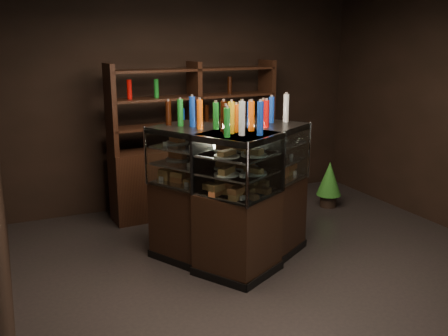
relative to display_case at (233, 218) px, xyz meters
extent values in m
plane|color=black|center=(0.34, -0.35, -0.48)|extent=(5.00, 5.00, 0.00)
cube|color=black|center=(0.34, 2.15, 1.02)|extent=(5.00, 0.02, 3.00)
cube|color=black|center=(0.20, -0.05, -0.06)|extent=(1.41, 1.21, 0.83)
cube|color=black|center=(0.20, -0.05, -0.44)|extent=(1.46, 1.24, 0.08)
cube|color=black|center=(0.20, -0.05, 0.91)|extent=(1.41, 1.21, 0.06)
cube|color=silver|center=(0.20, -0.05, 0.36)|extent=(1.34, 1.14, 0.02)
cube|color=silver|center=(0.20, -0.05, 0.56)|extent=(1.34, 1.14, 0.02)
cube|color=silver|center=(0.20, -0.05, 0.73)|extent=(1.34, 1.14, 0.02)
cube|color=white|center=(0.37, -0.33, 0.64)|extent=(1.08, 0.67, 0.59)
cylinder|color=silver|center=(0.91, 0.01, 0.64)|extent=(0.03, 0.03, 0.61)
cylinder|color=silver|center=(-0.18, -0.65, 0.64)|extent=(0.03, 0.03, 0.61)
cube|color=black|center=(-0.20, 0.05, -0.06)|extent=(1.16, 1.42, 0.83)
cube|color=black|center=(-0.20, 0.05, -0.44)|extent=(1.20, 1.46, 0.08)
cube|color=black|center=(-0.20, 0.05, 0.91)|extent=(1.16, 1.42, 0.06)
cube|color=silver|center=(-0.20, 0.05, 0.36)|extent=(1.09, 1.35, 0.02)
cube|color=silver|center=(-0.20, 0.05, 0.56)|extent=(1.09, 1.35, 0.02)
cube|color=silver|center=(-0.20, 0.05, 0.73)|extent=(1.09, 1.35, 0.02)
cube|color=white|center=(-0.49, -0.10, 0.64)|extent=(0.61, 1.12, 0.59)
cylinder|color=silver|center=(-0.18, -0.65, 0.64)|extent=(0.03, 0.03, 0.61)
cylinder|color=silver|center=(-0.78, 0.46, 0.64)|extent=(0.03, 0.03, 0.61)
cube|color=#BE7344|center=(-0.24, -0.36, 0.40)|extent=(0.20, 0.17, 0.06)
cube|color=#BE7344|center=(-0.09, -0.26, 0.40)|extent=(0.20, 0.17, 0.06)
cube|color=#BE7344|center=(0.06, -0.17, 0.40)|extent=(0.20, 0.17, 0.06)
cube|color=#BE7344|center=(0.22, -0.08, 0.40)|extent=(0.20, 0.17, 0.06)
cube|color=#BE7344|center=(0.37, 0.02, 0.40)|extent=(0.20, 0.17, 0.06)
cube|color=#BE7344|center=(0.52, 0.11, 0.40)|extent=(0.20, 0.17, 0.06)
cube|color=#BE7344|center=(0.67, 0.20, 0.40)|extent=(0.20, 0.17, 0.06)
cylinder|color=white|center=(-0.21, -0.30, 0.57)|extent=(0.24, 0.24, 0.02)
cube|color=#BE7344|center=(-0.21, -0.30, 0.61)|extent=(0.19, 0.16, 0.05)
cylinder|color=white|center=(0.06, -0.14, 0.57)|extent=(0.24, 0.24, 0.02)
cube|color=#BE7344|center=(0.06, -0.14, 0.61)|extent=(0.19, 0.16, 0.05)
cylinder|color=white|center=(0.34, 0.03, 0.57)|extent=(0.24, 0.24, 0.02)
cube|color=#BE7344|center=(0.34, 0.03, 0.61)|extent=(0.19, 0.16, 0.05)
cylinder|color=white|center=(0.61, 0.20, 0.57)|extent=(0.24, 0.24, 0.02)
cube|color=#BE7344|center=(0.61, 0.20, 0.61)|extent=(0.19, 0.16, 0.05)
cylinder|color=white|center=(-0.21, -0.30, 0.75)|extent=(0.24, 0.24, 0.02)
cube|color=#BE7344|center=(-0.21, -0.30, 0.78)|extent=(0.19, 0.16, 0.05)
cylinder|color=white|center=(0.06, -0.14, 0.75)|extent=(0.24, 0.24, 0.02)
cube|color=#BE7344|center=(0.06, -0.14, 0.78)|extent=(0.19, 0.16, 0.05)
cylinder|color=white|center=(0.34, 0.03, 0.75)|extent=(0.24, 0.24, 0.02)
cube|color=#BE7344|center=(0.34, 0.03, 0.78)|extent=(0.19, 0.16, 0.05)
cylinder|color=white|center=(0.61, 0.20, 0.75)|extent=(0.24, 0.24, 0.02)
cube|color=#BE7344|center=(0.61, 0.20, 0.78)|extent=(0.19, 0.16, 0.05)
cube|color=#BE7344|center=(-0.48, 0.51, 0.40)|extent=(0.16, 0.20, 0.06)
cube|color=#BE7344|center=(-0.39, 0.35, 0.40)|extent=(0.16, 0.20, 0.06)
cube|color=#BE7344|center=(-0.31, 0.20, 0.40)|extent=(0.16, 0.20, 0.06)
cube|color=#BE7344|center=(-0.23, 0.04, 0.40)|extent=(0.16, 0.20, 0.06)
cube|color=#BE7344|center=(-0.14, -0.12, 0.40)|extent=(0.16, 0.20, 0.06)
cube|color=#BE7344|center=(-0.06, -0.27, 0.40)|extent=(0.16, 0.20, 0.06)
cube|color=#BE7344|center=(0.03, -0.43, 0.40)|extent=(0.16, 0.20, 0.06)
cylinder|color=white|center=(-0.43, 0.48, 0.57)|extent=(0.24, 0.24, 0.02)
cube|color=#BE7344|center=(-0.43, 0.48, 0.61)|extent=(0.15, 0.19, 0.05)
cylinder|color=white|center=(-0.27, 0.20, 0.57)|extent=(0.24, 0.24, 0.02)
cube|color=#BE7344|center=(-0.27, 0.20, 0.61)|extent=(0.15, 0.19, 0.05)
cylinder|color=white|center=(-0.12, -0.09, 0.57)|extent=(0.24, 0.24, 0.02)
cube|color=#BE7344|center=(-0.12, -0.09, 0.61)|extent=(0.15, 0.19, 0.05)
cylinder|color=white|center=(0.03, -0.37, 0.57)|extent=(0.24, 0.24, 0.02)
cube|color=#BE7344|center=(0.03, -0.37, 0.61)|extent=(0.15, 0.19, 0.05)
cylinder|color=white|center=(-0.43, 0.48, 0.75)|extent=(0.24, 0.24, 0.02)
cube|color=#BE7344|center=(-0.43, 0.48, 0.78)|extent=(0.15, 0.19, 0.05)
cylinder|color=white|center=(-0.27, 0.20, 0.75)|extent=(0.24, 0.24, 0.02)
cube|color=#BE7344|center=(-0.27, 0.20, 0.78)|extent=(0.15, 0.19, 0.05)
cylinder|color=white|center=(-0.12, -0.09, 0.75)|extent=(0.24, 0.24, 0.02)
cube|color=#BE7344|center=(-0.12, -0.09, 0.78)|extent=(0.15, 0.19, 0.05)
cylinder|color=white|center=(0.03, -0.37, 0.75)|extent=(0.24, 0.24, 0.02)
cube|color=#BE7344|center=(0.03, -0.37, 0.78)|extent=(0.15, 0.19, 0.05)
cylinder|color=#D8590A|center=(-0.26, -0.33, 1.08)|extent=(0.06, 0.06, 0.28)
cylinder|color=silver|center=(-0.26, -0.33, 1.23)|extent=(0.03, 0.03, 0.02)
cylinder|color=silver|center=(-0.14, -0.26, 1.08)|extent=(0.06, 0.06, 0.28)
cylinder|color=silver|center=(-0.14, -0.26, 1.23)|extent=(0.03, 0.03, 0.02)
cylinder|color=#0F38B2|center=(-0.03, -0.19, 1.08)|extent=(0.06, 0.06, 0.28)
cylinder|color=silver|center=(-0.03, -0.19, 1.23)|extent=(0.03, 0.03, 0.02)
cylinder|color=#147223|center=(0.09, -0.12, 1.08)|extent=(0.06, 0.06, 0.28)
cylinder|color=silver|center=(0.09, -0.12, 1.23)|extent=(0.03, 0.03, 0.02)
cylinder|color=yellow|center=(0.20, -0.05, 1.08)|extent=(0.06, 0.06, 0.28)
cylinder|color=silver|center=(0.20, -0.05, 1.23)|extent=(0.03, 0.03, 0.02)
cylinder|color=black|center=(0.31, 0.02, 1.08)|extent=(0.06, 0.06, 0.28)
cylinder|color=silver|center=(0.31, 0.02, 1.23)|extent=(0.03, 0.03, 0.02)
cylinder|color=#B20C0A|center=(0.43, 0.09, 1.08)|extent=(0.06, 0.06, 0.28)
cylinder|color=silver|center=(0.43, 0.09, 1.23)|extent=(0.03, 0.03, 0.02)
cylinder|color=#D8590A|center=(0.54, 0.16, 1.08)|extent=(0.06, 0.06, 0.28)
cylinder|color=silver|center=(0.54, 0.16, 1.23)|extent=(0.03, 0.03, 0.02)
cylinder|color=silver|center=(0.65, 0.23, 1.08)|extent=(0.06, 0.06, 0.28)
cylinder|color=silver|center=(0.65, 0.23, 1.23)|extent=(0.03, 0.03, 0.02)
cylinder|color=#D8590A|center=(-0.45, 0.52, 1.08)|extent=(0.06, 0.06, 0.28)
cylinder|color=silver|center=(-0.45, 0.52, 1.23)|extent=(0.03, 0.03, 0.02)
cylinder|color=silver|center=(-0.39, 0.41, 1.08)|extent=(0.06, 0.06, 0.28)
cylinder|color=silver|center=(-0.39, 0.41, 1.23)|extent=(0.03, 0.03, 0.02)
cylinder|color=#0F38B2|center=(-0.32, 0.29, 1.08)|extent=(0.06, 0.06, 0.28)
cylinder|color=silver|center=(-0.32, 0.29, 1.23)|extent=(0.03, 0.03, 0.02)
cylinder|color=#147223|center=(-0.26, 0.17, 1.08)|extent=(0.06, 0.06, 0.28)
cylinder|color=silver|center=(-0.26, 0.17, 1.23)|extent=(0.03, 0.03, 0.02)
cylinder|color=yellow|center=(-0.20, 0.05, 1.08)|extent=(0.06, 0.06, 0.28)
cylinder|color=silver|center=(-0.20, 0.05, 1.23)|extent=(0.03, 0.03, 0.02)
cylinder|color=black|center=(-0.13, -0.06, 1.08)|extent=(0.06, 0.06, 0.28)
cylinder|color=silver|center=(-0.13, -0.06, 1.23)|extent=(0.03, 0.03, 0.02)
cylinder|color=#B20C0A|center=(-0.07, -0.18, 1.08)|extent=(0.06, 0.06, 0.28)
cylinder|color=silver|center=(-0.07, -0.18, 1.23)|extent=(0.03, 0.03, 0.02)
cylinder|color=#D8590A|center=(-0.01, -0.30, 1.08)|extent=(0.06, 0.06, 0.28)
cylinder|color=silver|center=(-0.01, -0.30, 1.23)|extent=(0.03, 0.03, 0.02)
cylinder|color=silver|center=(0.06, -0.41, 1.08)|extent=(0.06, 0.06, 0.28)
cylinder|color=silver|center=(0.06, -0.41, 1.23)|extent=(0.03, 0.03, 0.02)
cylinder|color=black|center=(1.97, 1.07, -0.39)|extent=(0.23, 0.23, 0.17)
cone|color=#1C5A19|center=(1.97, 1.07, -0.07)|extent=(0.34, 0.34, 0.47)
cone|color=#1C5A19|center=(1.97, 1.07, 0.09)|extent=(0.27, 0.27, 0.33)
cube|color=black|center=(0.23, 1.70, -0.03)|extent=(2.29, 0.55, 0.90)
cube|color=black|center=(-0.87, 1.63, 0.97)|extent=(0.08, 0.38, 1.10)
cube|color=black|center=(0.23, 1.70, 0.97)|extent=(0.08, 0.38, 1.10)
cube|color=black|center=(1.34, 1.76, 0.97)|extent=(0.08, 0.38, 1.10)
cube|color=black|center=(0.23, 1.70, 0.72)|extent=(2.25, 0.50, 0.03)
cube|color=black|center=(0.23, 1.70, 1.07)|extent=(2.25, 0.50, 0.03)
cube|color=black|center=(0.23, 1.70, 1.42)|extent=(2.25, 0.50, 0.03)
cylinder|color=#D8590A|center=(-0.63, 1.65, 0.85)|extent=(0.06, 0.06, 0.22)
cylinder|color=silver|center=(-0.29, 1.67, 0.85)|extent=(0.06, 0.06, 0.22)
cylinder|color=#0F38B2|center=(0.06, 1.69, 0.85)|extent=(0.06, 0.06, 0.22)
cylinder|color=#147223|center=(0.41, 1.71, 0.85)|extent=(0.06, 0.06, 0.22)
cylinder|color=yellow|center=(0.75, 1.73, 0.85)|extent=(0.06, 0.06, 0.22)
cylinder|color=black|center=(1.10, 1.75, 0.85)|extent=(0.06, 0.06, 0.22)
camera|label=1|loc=(-2.08, -4.40, 1.80)|focal=40.00mm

